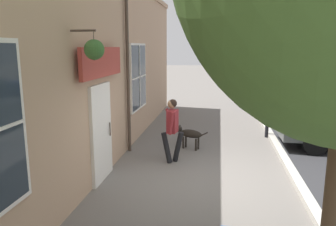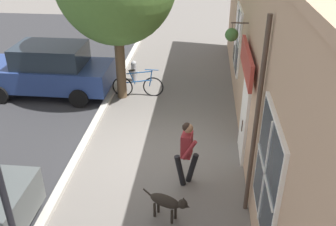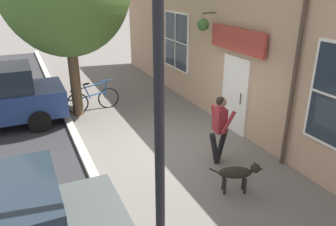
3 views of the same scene
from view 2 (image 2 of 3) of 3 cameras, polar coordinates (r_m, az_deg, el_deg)
ground_plane at (r=9.88m, az=-1.64°, el=-6.00°), size 90.00×90.00×0.00m
storefront_facade at (r=8.79m, az=13.57°, el=6.23°), size 0.95×18.00×4.75m
pedestrian_walking at (r=8.32m, az=2.89°, el=-5.43°), size 0.57×0.59×1.61m
dog_on_leash at (r=7.73m, az=-0.04°, el=-13.43°), size 1.02×0.51×0.66m
leaning_bicycle at (r=12.69m, az=-4.60°, el=4.19°), size 1.74×0.16×1.00m
parked_car_nearest_curb at (r=13.24m, az=-17.79°, el=6.28°), size 4.31×1.96×1.75m
fire_hydrant at (r=13.91m, az=-5.20°, el=6.48°), size 0.34×0.20×0.77m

